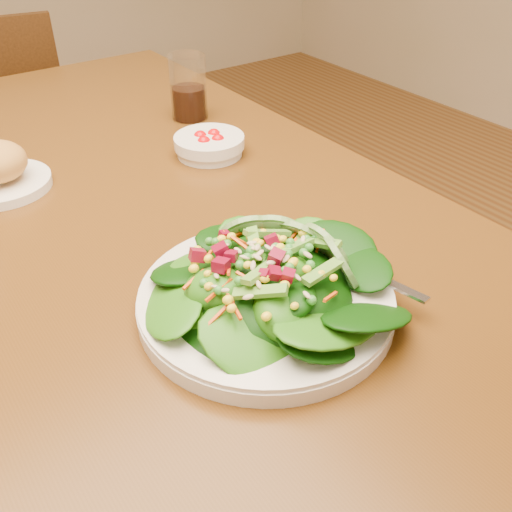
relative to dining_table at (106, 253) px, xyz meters
name	(u,v)px	position (x,y,z in m)	size (l,w,h in m)	color
ground_plane	(149,481)	(0.00, 0.00, -0.65)	(5.00, 5.00, 0.00)	brown
dining_table	(106,253)	(0.00, 0.00, 0.00)	(0.90, 1.40, 0.75)	#4D2C0E
chair_far	(8,143)	(0.09, 1.04, -0.20)	(0.45, 0.45, 0.84)	#3F220A
salad_plate	(273,284)	(0.07, -0.36, 0.13)	(0.30, 0.30, 0.09)	silver
tomato_bowl	(209,145)	(0.23, 0.04, 0.12)	(0.13, 0.13, 0.04)	silver
drinking_glass	(189,92)	(0.29, 0.21, 0.16)	(0.07, 0.07, 0.13)	silver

